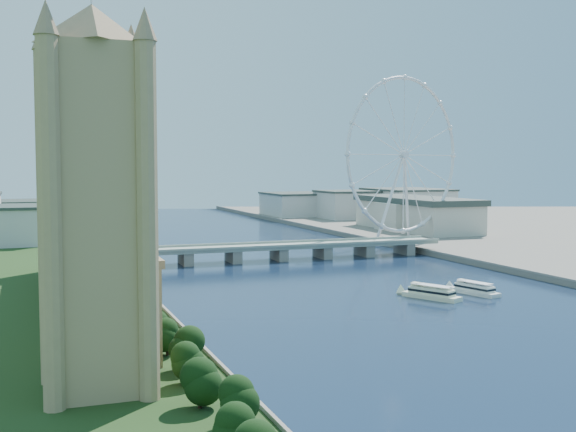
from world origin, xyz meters
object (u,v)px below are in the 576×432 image
victoria_tower (95,187)px  tour_boat_near (432,299)px  tour_boat_far (474,294)px  london_eye (404,155)px

victoria_tower → tour_boat_near: size_ratio=3.70×
tour_boat_near → tour_boat_far: 25.02m
victoria_tower → tour_boat_near: victoria_tower is taller
victoria_tower → london_eye: 393.99m
victoria_tower → tour_boat_far: victoria_tower is taller
london_eye → tour_boat_far: 225.91m
tour_boat_near → victoria_tower: bearing=-174.6°
victoria_tower → london_eye: (254.98, 300.08, 13.03)m
london_eye → tour_boat_near: london_eye is taller
victoria_tower → tour_boat_far: 211.84m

